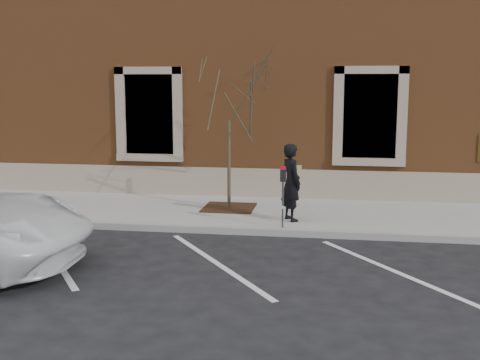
# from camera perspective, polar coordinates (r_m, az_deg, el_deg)

# --- Properties ---
(ground) EXTENTS (120.00, 120.00, 0.00)m
(ground) POSITION_cam_1_polar(r_m,az_deg,el_deg) (13.25, -0.40, -5.12)
(ground) COLOR #28282B
(ground) RESTS_ON ground
(sidewalk_near) EXTENTS (40.00, 3.50, 0.15)m
(sidewalk_near) POSITION_cam_1_polar(r_m,az_deg,el_deg) (14.92, 0.68, -3.18)
(sidewalk_near) COLOR #ACACA2
(sidewalk_near) RESTS_ON ground
(curb_near) EXTENTS (40.00, 0.12, 0.15)m
(curb_near) POSITION_cam_1_polar(r_m,az_deg,el_deg) (13.18, -0.44, -4.85)
(curb_near) COLOR #9E9E99
(curb_near) RESTS_ON ground
(parking_stripes) EXTENTS (28.00, 4.40, 0.01)m
(parking_stripes) POSITION_cam_1_polar(r_m,az_deg,el_deg) (11.17, -2.24, -7.89)
(parking_stripes) COLOR silver
(parking_stripes) RESTS_ON ground
(building_civic) EXTENTS (40.00, 8.62, 8.00)m
(building_civic) POSITION_cam_1_polar(r_m,az_deg,el_deg) (20.52, 3.14, 11.25)
(building_civic) COLOR brown
(building_civic) RESTS_ON ground
(man) EXTENTS (0.70, 0.77, 1.77)m
(man) POSITION_cam_1_polar(r_m,az_deg,el_deg) (13.73, 4.87, -0.22)
(man) COLOR black
(man) RESTS_ON sidewalk_near
(parking_meter) EXTENTS (0.12, 0.09, 1.35)m
(parking_meter) POSITION_cam_1_polar(r_m,az_deg,el_deg) (13.02, 4.09, -0.52)
(parking_meter) COLOR #595B60
(parking_meter) RESTS_ON sidewalk_near
(tree_grate) EXTENTS (1.26, 1.26, 0.03)m
(tree_grate) POSITION_cam_1_polar(r_m,az_deg,el_deg) (15.15, -1.04, -2.63)
(tree_grate) COLOR #372311
(tree_grate) RESTS_ON sidewalk_near
(sapling) EXTENTS (2.42, 2.42, 4.03)m
(sapling) POSITION_cam_1_polar(r_m,az_deg,el_deg) (14.82, -1.08, 8.02)
(sapling) COLOR #483D2B
(sapling) RESTS_ON sidewalk_near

